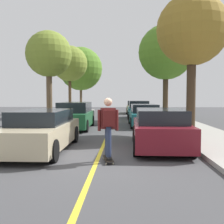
# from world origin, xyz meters

# --- Properties ---
(ground) EXTENTS (80.00, 80.00, 0.00)m
(ground) POSITION_xyz_m (0.00, 0.00, 0.00)
(ground) COLOR #424244
(center_line) EXTENTS (0.12, 39.20, 0.01)m
(center_line) POSITION_xyz_m (0.00, 4.00, 0.00)
(center_line) COLOR gold
(center_line) RESTS_ON ground
(parked_car_left_nearest) EXTENTS (1.88, 4.69, 1.36)m
(parked_car_left_nearest) POSITION_xyz_m (-2.02, 1.43, 0.67)
(parked_car_left_nearest) COLOR #BCAD89
(parked_car_left_nearest) RESTS_ON ground
(parked_car_left_near) EXTENTS (1.95, 4.52, 1.50)m
(parked_car_left_near) POSITION_xyz_m (-2.02, 7.70, 0.74)
(parked_car_left_near) COLOR #1E5B33
(parked_car_left_near) RESTS_ON ground
(parked_car_right_nearest) EXTENTS (1.98, 4.23, 1.38)m
(parked_car_right_nearest) POSITION_xyz_m (2.02, 1.94, 0.69)
(parked_car_right_nearest) COLOR maroon
(parked_car_right_nearest) RESTS_ON ground
(parked_car_right_near) EXTENTS (1.87, 4.20, 1.35)m
(parked_car_right_near) POSITION_xyz_m (2.02, 9.07, 0.66)
(parked_car_right_near) COLOR #196066
(parked_car_right_near) RESTS_ON ground
(parked_car_right_far) EXTENTS (1.88, 4.09, 1.47)m
(parked_car_right_far) POSITION_xyz_m (2.02, 15.23, 0.72)
(parked_car_right_far) COLOR #196066
(parked_car_right_far) RESTS_ON ground
(parked_car_right_farthest) EXTENTS (1.99, 4.30, 1.38)m
(parked_car_right_farthest) POSITION_xyz_m (2.02, 21.82, 0.69)
(parked_car_right_farthest) COLOR #BCAD89
(parked_car_right_farthest) RESTS_ON ground
(street_tree_left_nearest) EXTENTS (2.88, 2.88, 5.80)m
(street_tree_left_nearest) POSITION_xyz_m (-3.95, 9.43, 4.45)
(street_tree_left_nearest) COLOR brown
(street_tree_left_nearest) RESTS_ON sidewalk_left
(street_tree_left_near) EXTENTS (3.10, 3.10, 6.12)m
(street_tree_left_near) POSITION_xyz_m (-3.95, 16.08, 4.68)
(street_tree_left_near) COLOR #4C3823
(street_tree_left_near) RESTS_ON sidewalk_left
(street_tree_left_far) EXTENTS (4.74, 4.74, 7.12)m
(street_tree_left_far) POSITION_xyz_m (-3.95, 22.26, 4.88)
(street_tree_left_far) COLOR brown
(street_tree_left_far) RESTS_ON sidewalk_left
(street_tree_right_nearest) EXTENTS (3.33, 3.33, 6.47)m
(street_tree_right_nearest) POSITION_xyz_m (3.95, 5.45, 4.89)
(street_tree_right_nearest) COLOR #3D2D1E
(street_tree_right_nearest) RESTS_ON sidewalk_right
(street_tree_right_near) EXTENTS (4.14, 4.14, 7.11)m
(street_tree_right_near) POSITION_xyz_m (3.95, 13.26, 5.15)
(street_tree_right_near) COLOR #3D2D1E
(street_tree_right_near) RESTS_ON sidewalk_right
(skateboard) EXTENTS (0.37, 0.87, 0.10)m
(skateboard) POSITION_xyz_m (0.32, -0.12, 0.09)
(skateboard) COLOR black
(skateboard) RESTS_ON ground
(skateboarder) EXTENTS (0.59, 0.71, 1.68)m
(skateboarder) POSITION_xyz_m (0.33, -0.15, 1.06)
(skateboarder) COLOR black
(skateboarder) RESTS_ON skateboard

